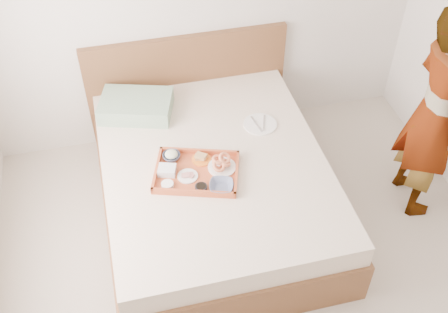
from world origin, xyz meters
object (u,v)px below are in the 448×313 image
(tray, at_px, (197,172))
(dinner_plate, at_px, (260,124))
(bed, at_px, (214,186))
(person, at_px, (435,114))

(tray, distance_m, dinner_plate, 0.69)
(bed, xyz_separation_m, dinner_plate, (0.43, 0.29, 0.27))
(dinner_plate, bearing_deg, tray, -145.28)
(tray, height_order, person, person)
(dinner_plate, height_order, person, person)
(bed, distance_m, dinner_plate, 0.58)
(bed, height_order, tray, tray)
(tray, bearing_deg, person, 14.01)
(tray, xyz_separation_m, dinner_plate, (0.57, 0.39, -0.02))
(bed, relative_size, tray, 3.54)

